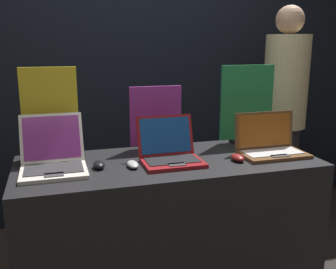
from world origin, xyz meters
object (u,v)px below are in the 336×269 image
at_px(mouse_middle, 133,164).
at_px(person_bystander, 283,118).
at_px(mouse_front, 99,165).
at_px(promo_stand_back, 247,106).
at_px(laptop_middle, 170,152).
at_px(laptop_front, 53,158).
at_px(mouse_back, 238,158).
at_px(laptop_back, 270,145).
at_px(promo_stand_middle, 156,119).
at_px(promo_stand_front, 50,115).

height_order(mouse_middle, person_bystander, person_bystander).
height_order(mouse_front, promo_stand_back, promo_stand_back).
xyz_separation_m(laptop_middle, person_bystander, (1.13, 0.66, 0.01)).
distance_m(laptop_middle, mouse_middle, 0.23).
xyz_separation_m(laptop_front, mouse_back, (0.99, -0.14, -0.04)).
xyz_separation_m(laptop_back, promo_stand_back, (-0.00, 0.31, 0.18)).
height_order(laptop_front, laptop_back, laptop_front).
xyz_separation_m(mouse_front, promo_stand_middle, (0.39, 0.31, 0.16)).
bearing_deg(promo_stand_back, mouse_middle, -158.80).
distance_m(mouse_front, mouse_back, 0.76).
xyz_separation_m(promo_stand_front, mouse_middle, (0.40, -0.32, -0.23)).
height_order(mouse_middle, promo_stand_back, promo_stand_back).
relative_size(promo_stand_middle, person_bystander, 0.22).
distance_m(laptop_middle, promo_stand_back, 0.69).
relative_size(mouse_middle, promo_stand_middle, 0.31).
height_order(promo_stand_middle, person_bystander, person_bystander).
relative_size(mouse_front, laptop_middle, 0.32).
height_order(mouse_middle, mouse_back, mouse_back).
distance_m(laptop_front, mouse_front, 0.24).
bearing_deg(laptop_middle, mouse_middle, -169.89).
relative_size(laptop_back, promo_stand_back, 0.76).
relative_size(laptop_back, mouse_back, 3.57).
distance_m(promo_stand_front, laptop_middle, 0.71).
xyz_separation_m(mouse_front, promo_stand_front, (-0.23, 0.29, 0.23)).
bearing_deg(laptop_front, promo_stand_middle, 22.54).
distance_m(mouse_middle, person_bystander, 1.52).
bearing_deg(promo_stand_middle, promo_stand_back, -1.95).
height_order(promo_stand_front, laptop_middle, promo_stand_front).
relative_size(laptop_front, mouse_back, 3.62).
xyz_separation_m(promo_stand_front, laptop_back, (1.23, -0.31, -0.19)).
bearing_deg(laptop_back, mouse_back, -164.02).
height_order(mouse_middle, promo_stand_middle, promo_stand_middle).
bearing_deg(promo_stand_front, promo_stand_middle, 1.60).
height_order(promo_stand_front, person_bystander, person_bystander).
height_order(laptop_middle, mouse_middle, laptop_middle).
distance_m(mouse_middle, promo_stand_middle, 0.44).
bearing_deg(mouse_back, laptop_front, 171.90).
xyz_separation_m(promo_stand_middle, promo_stand_back, (0.61, -0.02, 0.06)).
height_order(promo_stand_front, promo_stand_back, promo_stand_front).
xyz_separation_m(mouse_middle, person_bystander, (1.35, 0.70, 0.05)).
height_order(mouse_back, person_bystander, person_bystander).
bearing_deg(laptop_front, person_bystander, 19.23).
bearing_deg(laptop_front, laptop_back, -3.32).
relative_size(mouse_middle, person_bystander, 0.07).
bearing_deg(laptop_back, mouse_front, 178.76).
xyz_separation_m(laptop_front, laptop_back, (1.23, -0.07, -0.00)).
bearing_deg(laptop_middle, mouse_front, -179.17).
distance_m(promo_stand_front, laptop_back, 1.28).
distance_m(laptop_back, person_bystander, 0.86).
relative_size(mouse_front, mouse_back, 0.96).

